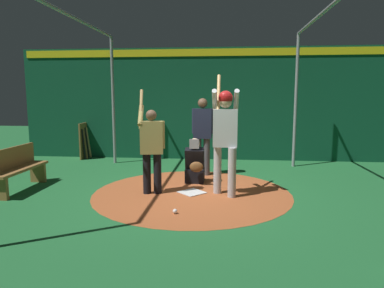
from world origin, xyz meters
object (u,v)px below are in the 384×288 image
Objects in this scene: visitor at (151,146)px; batter at (225,131)px; umpire at (202,132)px; bench at (17,168)px; catcher at (195,165)px; bat_rack at (85,141)px; baseball_0 at (156,189)px; baseball_1 at (175,211)px; home_plate at (192,192)px.

batter is at bearing 82.18° from visitor.
umpire is 3.95m from bench.
catcher is 0.54× the size of umpire.
umpire is at bearing 143.55° from visitor.
baseball_0 is (3.38, 2.81, -0.45)m from bat_rack.
baseball_1 is (2.73, -0.25, -0.97)m from umpire.
batter reaches higher than bat_rack.
batter reaches higher than home_plate.
catcher is 0.92× the size of bat_rack.
catcher is 0.49× the size of visitor.
umpire is 24.22× the size of baseball_1.
baseball_0 is (0.79, -0.69, -0.33)m from catcher.
catcher is at bearing 176.13° from baseball_1.
bench is 20.86× the size of baseball_1.
home_plate is 0.71m from baseball_0.
bat_rack is 3.53m from bench.
baseball_1 is at bearing -3.87° from catcher.
umpire is 1.83m from visitor.
visitor reaches higher than home_plate.
baseball_0 is at bearing -91.64° from home_plate.
baseball_1 is at bearing -34.26° from batter.
bat_rack reaches higher than catcher.
baseball_1 is at bearing -7.29° from home_plate.
catcher is at bearing 132.08° from visitor.
home_plate is at bearing 1.21° from catcher.
catcher is 0.96m from umpire.
bench is at bearing -97.85° from visitor.
baseball_0 is at bearing -93.91° from batter.
umpire is 1.70× the size of bat_rack.
batter is at bearing 18.03° from umpire.
umpire is 0.91× the size of visitor.
batter reaches higher than bench.
visitor is 1.28× the size of bench.
baseball_1 is (4.59, 3.36, -0.45)m from bat_rack.
bat_rack is 14.20× the size of baseball_1.
visitor reaches higher than baseball_0.
batter is at bearing 90.91° from bench.
catcher is 13.00× the size of baseball_1.
umpire is at bearing -161.97° from batter.
visitor reaches higher than catcher.
catcher reaches higher than home_plate.
batter reaches higher than baseball_1.
bat_rack reaches higher than baseball_1.
home_plate is 5.68× the size of baseball_1.
catcher is 3.55m from bench.
bench is 3.48m from baseball_1.
batter is 30.48× the size of baseball_0.
home_plate is 0.23× the size of umpire.
visitor is at bearing -22.56° from baseball_0.
umpire is 1.97m from baseball_0.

